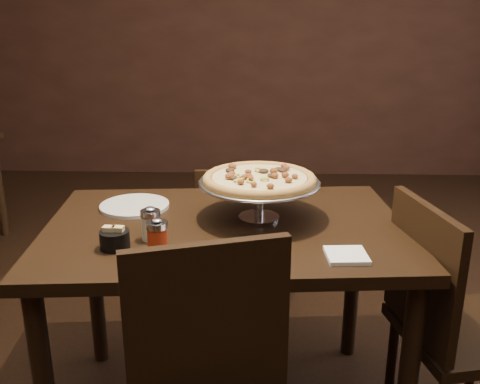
{
  "coord_description": "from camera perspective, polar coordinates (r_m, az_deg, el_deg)",
  "views": [
    {
      "loc": [
        0.2,
        -1.78,
        1.53
      ],
      "look_at": [
        0.14,
        0.07,
        0.92
      ],
      "focal_mm": 40.0,
      "sensor_mm": 36.0,
      "label": 1
    }
  ],
  "objects": [
    {
      "name": "room",
      "position": [
        1.82,
        -2.55,
        14.1
      ],
      "size": [
        6.04,
        7.04,
        2.84
      ],
      "color": "black",
      "rests_on": "ground"
    },
    {
      "name": "dining_table",
      "position": [
        1.99,
        -1.5,
        -6.35
      ],
      "size": [
        1.36,
        0.97,
        0.81
      ],
      "rotation": [
        0.0,
        0.0,
        0.08
      ],
      "color": "black",
      "rests_on": "ground"
    },
    {
      "name": "pizza_stand",
      "position": [
        1.96,
        2.07,
        1.33
      ],
      "size": [
        0.45,
        0.45,
        0.19
      ],
      "color": "#AEAEB5",
      "rests_on": "dining_table"
    },
    {
      "name": "parmesan_shaker",
      "position": [
        1.82,
        -9.49,
        -3.4
      ],
      "size": [
        0.07,
        0.07,
        0.12
      ],
      "color": "beige",
      "rests_on": "dining_table"
    },
    {
      "name": "pepper_flake_shaker",
      "position": [
        1.72,
        -8.8,
        -4.72
      ],
      "size": [
        0.07,
        0.07,
        0.12
      ],
      "color": "maroon",
      "rests_on": "dining_table"
    },
    {
      "name": "packet_caddy",
      "position": [
        1.79,
        -13.24,
        -4.88
      ],
      "size": [
        0.1,
        0.1,
        0.08
      ],
      "rotation": [
        0.0,
        0.0,
        -0.1
      ],
      "color": "black",
      "rests_on": "dining_table"
    },
    {
      "name": "napkin_stack",
      "position": [
        1.72,
        11.29,
        -6.65
      ],
      "size": [
        0.13,
        0.13,
        0.01
      ],
      "primitive_type": "cube",
      "rotation": [
        0.0,
        0.0,
        0.07
      ],
      "color": "white",
      "rests_on": "dining_table"
    },
    {
      "name": "plate_left",
      "position": [
        2.15,
        -11.18,
        -1.45
      ],
      "size": [
        0.27,
        0.27,
        0.01
      ],
      "primitive_type": "cylinder",
      "color": "silver",
      "rests_on": "dining_table"
    },
    {
      "name": "plate_near",
      "position": [
        1.65,
        0.93,
        -7.35
      ],
      "size": [
        0.24,
        0.24,
        0.01
      ],
      "primitive_type": "cylinder",
      "color": "silver",
      "rests_on": "dining_table"
    },
    {
      "name": "serving_spatula",
      "position": [
        1.88,
        1.44,
        0.49
      ],
      "size": [
        0.14,
        0.14,
        0.02
      ],
      "rotation": [
        0.0,
        0.0,
        -0.21
      ],
      "color": "#AEAEB5",
      "rests_on": "pizza_stand"
    },
    {
      "name": "chair_far",
      "position": [
        2.75,
        -0.31,
        -4.74
      ],
      "size": [
        0.41,
        0.41,
        0.84
      ],
      "rotation": [
        0.0,
        0.0,
        3.17
      ],
      "color": "black",
      "rests_on": "ground"
    },
    {
      "name": "chair_side",
      "position": [
        2.06,
        21.4,
        -12.55
      ],
      "size": [
        0.53,
        0.53,
        0.95
      ],
      "rotation": [
        0.0,
        0.0,
        1.78
      ],
      "color": "black",
      "rests_on": "ground"
    }
  ]
}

